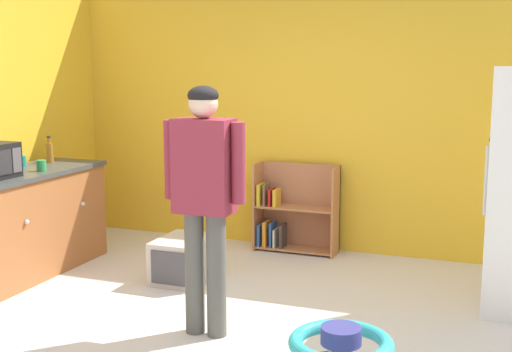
{
  "coord_description": "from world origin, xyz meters",
  "views": [
    {
      "loc": [
        1.63,
        -3.85,
        1.78
      ],
      "look_at": [
        0.06,
        0.3,
        1.04
      ],
      "focal_mm": 46.42,
      "sensor_mm": 36.0,
      "label": 1
    }
  ],
  "objects_px": {
    "standing_person": "(204,189)",
    "teal_cup": "(21,161)",
    "green_cup": "(41,166)",
    "bookshelf": "(292,214)",
    "amber_bottle": "(49,152)",
    "pet_carrier": "(184,259)"
  },
  "relations": [
    {
      "from": "pet_carrier",
      "to": "teal_cup",
      "type": "height_order",
      "value": "teal_cup"
    },
    {
      "from": "standing_person",
      "to": "green_cup",
      "type": "bearing_deg",
      "value": 159.19
    },
    {
      "from": "bookshelf",
      "to": "amber_bottle",
      "type": "distance_m",
      "value": 2.35
    },
    {
      "from": "standing_person",
      "to": "green_cup",
      "type": "distance_m",
      "value": 1.99
    },
    {
      "from": "standing_person",
      "to": "pet_carrier",
      "type": "bearing_deg",
      "value": 124.03
    },
    {
      "from": "standing_person",
      "to": "amber_bottle",
      "type": "distance_m",
      "value": 2.4
    },
    {
      "from": "standing_person",
      "to": "green_cup",
      "type": "height_order",
      "value": "standing_person"
    },
    {
      "from": "teal_cup",
      "to": "green_cup",
      "type": "bearing_deg",
      "value": -24.93
    },
    {
      "from": "green_cup",
      "to": "teal_cup",
      "type": "distance_m",
      "value": 0.38
    },
    {
      "from": "standing_person",
      "to": "teal_cup",
      "type": "height_order",
      "value": "standing_person"
    },
    {
      "from": "pet_carrier",
      "to": "amber_bottle",
      "type": "distance_m",
      "value": 1.68
    },
    {
      "from": "standing_person",
      "to": "teal_cup",
      "type": "distance_m",
      "value": 2.36
    },
    {
      "from": "green_cup",
      "to": "amber_bottle",
      "type": "bearing_deg",
      "value": 120.28
    },
    {
      "from": "pet_carrier",
      "to": "standing_person",
      "type": "bearing_deg",
      "value": -55.97
    },
    {
      "from": "bookshelf",
      "to": "teal_cup",
      "type": "bearing_deg",
      "value": -148.36
    },
    {
      "from": "bookshelf",
      "to": "standing_person",
      "type": "distance_m",
      "value": 2.26
    },
    {
      "from": "teal_cup",
      "to": "standing_person",
      "type": "bearing_deg",
      "value": -21.47
    },
    {
      "from": "bookshelf",
      "to": "amber_bottle",
      "type": "relative_size",
      "value": 3.46
    },
    {
      "from": "teal_cup",
      "to": "bookshelf",
      "type": "bearing_deg",
      "value": 31.64
    },
    {
      "from": "standing_person",
      "to": "bookshelf",
      "type": "bearing_deg",
      "value": 92.38
    },
    {
      "from": "pet_carrier",
      "to": "green_cup",
      "type": "xyz_separation_m",
      "value": [
        -1.21,
        -0.26,
        0.77
      ]
    },
    {
      "from": "bookshelf",
      "to": "amber_bottle",
      "type": "height_order",
      "value": "amber_bottle"
    }
  ]
}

